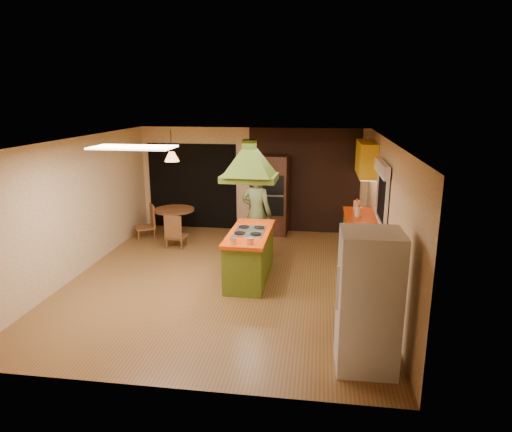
# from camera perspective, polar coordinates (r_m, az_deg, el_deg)

# --- Properties ---
(ground) EXTENTS (6.50, 6.50, 0.00)m
(ground) POSITION_cam_1_polar(r_m,az_deg,el_deg) (8.38, -3.75, -7.81)
(ground) COLOR brown
(ground) RESTS_ON ground
(room_walls) EXTENTS (5.50, 6.50, 6.50)m
(room_walls) POSITION_cam_1_polar(r_m,az_deg,el_deg) (7.99, -3.90, 0.51)
(room_walls) COLOR beige
(room_walls) RESTS_ON ground
(ceiling_plane) EXTENTS (6.50, 6.50, 0.00)m
(ceiling_plane) POSITION_cam_1_polar(r_m,az_deg,el_deg) (7.78, -4.06, 9.47)
(ceiling_plane) COLOR silver
(ceiling_plane) RESTS_ON room_walls
(brick_panel) EXTENTS (2.64, 0.03, 2.50)m
(brick_panel) POSITION_cam_1_polar(r_m,az_deg,el_deg) (10.99, 6.01, 4.37)
(brick_panel) COLOR #381E14
(brick_panel) RESTS_ON ground
(nook_opening) EXTENTS (2.20, 0.03, 2.10)m
(nook_opening) POSITION_cam_1_polar(r_m,az_deg,el_deg) (11.45, -7.93, 3.71)
(nook_opening) COLOR black
(nook_opening) RESTS_ON ground
(right_counter) EXTENTS (0.62, 3.05, 0.92)m
(right_counter) POSITION_cam_1_polar(r_m,az_deg,el_deg) (8.66, 13.16, -4.15)
(right_counter) COLOR olive
(right_counter) RESTS_ON ground
(upper_cabinets) EXTENTS (0.34, 1.40, 0.70)m
(upper_cabinets) POSITION_cam_1_polar(r_m,az_deg,el_deg) (9.90, 13.60, 7.01)
(upper_cabinets) COLOR yellow
(upper_cabinets) RESTS_ON room_walls
(window_right) EXTENTS (0.12, 1.35, 1.06)m
(window_right) POSITION_cam_1_polar(r_m,az_deg,el_deg) (8.17, 15.53, 4.07)
(window_right) COLOR black
(window_right) RESTS_ON room_walls
(fluor_panel) EXTENTS (1.20, 0.60, 0.03)m
(fluor_panel) POSITION_cam_1_polar(r_m,az_deg,el_deg) (6.97, -15.13, 8.28)
(fluor_panel) COLOR white
(fluor_panel) RESTS_ON ceiling_plane
(kitchen_island) EXTENTS (0.73, 1.78, 0.90)m
(kitchen_island) POSITION_cam_1_polar(r_m,az_deg,el_deg) (8.22, -0.79, -4.88)
(kitchen_island) COLOR olive
(kitchen_island) RESTS_ON ground
(range_hood) EXTENTS (0.96, 0.71, 0.78)m
(range_hood) POSITION_cam_1_polar(r_m,az_deg,el_deg) (7.80, -0.84, 7.71)
(range_hood) COLOR #51691A
(range_hood) RESTS_ON ceiling_plane
(man) EXTENTS (0.76, 0.61, 1.80)m
(man) POSITION_cam_1_polar(r_m,az_deg,el_deg) (9.26, 0.06, 0.29)
(man) COLOR #4A532C
(man) RESTS_ON ground
(refrigerator) EXTENTS (0.73, 0.69, 1.72)m
(refrigerator) POSITION_cam_1_polar(r_m,az_deg,el_deg) (5.64, 13.87, -10.30)
(refrigerator) COLOR silver
(refrigerator) RESTS_ON ground
(wall_oven) EXTENTS (0.65, 0.63, 1.88)m
(wall_oven) POSITION_cam_1_polar(r_m,az_deg,el_deg) (10.81, 2.32, 2.61)
(wall_oven) COLOR #472417
(wall_oven) RESTS_ON ground
(dining_table) EXTENTS (0.92, 0.92, 0.69)m
(dining_table) POSITION_cam_1_polar(r_m,az_deg,el_deg) (10.75, -10.14, -0.19)
(dining_table) COLOR brown
(dining_table) RESTS_ON ground
(chair_left) EXTENTS (0.59, 0.59, 0.78)m
(chair_left) POSITION_cam_1_polar(r_m,az_deg,el_deg) (10.92, -13.77, -0.67)
(chair_left) COLOR brown
(chair_left) RESTS_ON ground
(chair_near) EXTENTS (0.45, 0.45, 0.75)m
(chair_near) POSITION_cam_1_polar(r_m,az_deg,el_deg) (10.11, -9.89, -1.78)
(chair_near) COLOR brown
(chair_near) RESTS_ON ground
(pendant_lamp) EXTENTS (0.34, 0.34, 0.21)m
(pendant_lamp) POSITION_cam_1_polar(r_m,az_deg,el_deg) (10.49, -10.49, 7.31)
(pendant_lamp) COLOR #FF9E3F
(pendant_lamp) RESTS_ON ceiling_plane
(canister_large) EXTENTS (0.15, 0.15, 0.20)m
(canister_large) POSITION_cam_1_polar(r_m,az_deg,el_deg) (9.67, 12.47, 1.29)
(canister_large) COLOR beige
(canister_large) RESTS_ON right_counter
(canister_medium) EXTENTS (0.16, 0.16, 0.18)m
(canister_medium) POSITION_cam_1_polar(r_m,az_deg,el_deg) (9.19, 12.69, 0.53)
(canister_medium) COLOR #F4EBC4
(canister_medium) RESTS_ON right_counter
(canister_small) EXTENTS (0.15, 0.15, 0.17)m
(canister_small) POSITION_cam_1_polar(r_m,az_deg,el_deg) (9.29, 12.64, 0.63)
(canister_small) COLOR #F9E8C8
(canister_small) RESTS_ON right_counter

